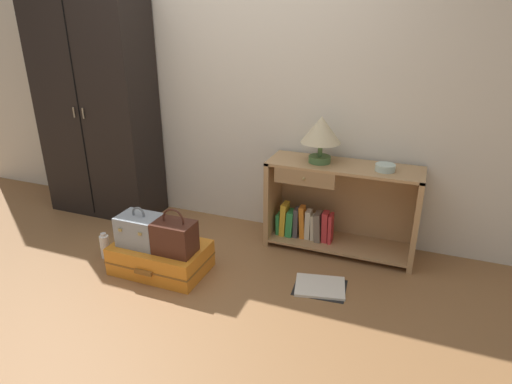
# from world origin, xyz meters

# --- Properties ---
(ground_plane) EXTENTS (9.00, 9.00, 0.00)m
(ground_plane) POSITION_xyz_m (0.00, 0.00, 0.00)
(ground_plane) COLOR olive
(back_wall) EXTENTS (6.40, 0.10, 2.60)m
(back_wall) POSITION_xyz_m (0.00, 1.50, 1.30)
(back_wall) COLOR silver
(back_wall) RESTS_ON ground_plane
(wardrobe) EXTENTS (1.05, 0.47, 2.00)m
(wardrobe) POSITION_xyz_m (-1.32, 1.20, 1.00)
(wardrobe) COLOR black
(wardrobe) RESTS_ON ground_plane
(bookshelf) EXTENTS (1.18, 0.39, 0.73)m
(bookshelf) POSITION_xyz_m (0.90, 1.25, 0.36)
(bookshelf) COLOR tan
(bookshelf) RESTS_ON ground_plane
(table_lamp) EXTENTS (0.31, 0.31, 0.36)m
(table_lamp) POSITION_xyz_m (0.76, 1.22, 0.97)
(table_lamp) COLOR #4C7542
(table_lamp) RESTS_ON bookshelf
(bowl) EXTENTS (0.15, 0.15, 0.05)m
(bowl) POSITION_xyz_m (1.25, 1.21, 0.75)
(bowl) COLOR silver
(bowl) RESTS_ON bookshelf
(suitcase_large) EXTENTS (0.69, 0.45, 0.21)m
(suitcase_large) POSITION_xyz_m (-0.22, 0.43, 0.11)
(suitcase_large) COLOR orange
(suitcase_large) RESTS_ON ground_plane
(train_case) EXTENTS (0.31, 0.23, 0.30)m
(train_case) POSITION_xyz_m (-0.36, 0.39, 0.33)
(train_case) COLOR #8E99A3
(train_case) RESTS_ON suitcase_large
(handbag) EXTENTS (0.29, 0.20, 0.34)m
(handbag) POSITION_xyz_m (-0.06, 0.38, 0.33)
(handbag) COLOR #472319
(handbag) RESTS_ON suitcase_large
(bottle) EXTENTS (0.07, 0.07, 0.21)m
(bottle) POSITION_xyz_m (-0.73, 0.42, 0.10)
(bottle) COLOR white
(bottle) RESTS_ON ground_plane
(open_book_on_floor) EXTENTS (0.39, 0.34, 0.02)m
(open_book_on_floor) POSITION_xyz_m (0.95, 0.63, 0.01)
(open_book_on_floor) COLOR white
(open_book_on_floor) RESTS_ON ground_plane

